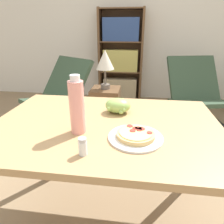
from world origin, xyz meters
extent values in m
plane|color=#897051|center=(0.00, 0.00, 0.00)|extent=(14.00, 14.00, 0.00)
cube|color=silver|center=(0.00, 2.62, 1.30)|extent=(8.00, 0.05, 2.60)
cube|color=tan|center=(-0.08, -0.14, 0.74)|extent=(1.24, 0.85, 0.03)
cylinder|color=tan|center=(-0.63, 0.23, 0.36)|extent=(0.06, 0.06, 0.72)
cylinder|color=tan|center=(0.48, 0.23, 0.36)|extent=(0.06, 0.06, 0.72)
cylinder|color=white|center=(0.09, -0.28, 0.76)|extent=(0.26, 0.26, 0.01)
cylinder|color=#DBB26B|center=(0.09, -0.28, 0.78)|extent=(0.18, 0.18, 0.02)
cylinder|color=#EACC7A|center=(0.09, -0.28, 0.79)|extent=(0.15, 0.15, 0.00)
cylinder|color=#A83328|center=(0.10, -0.24, 0.79)|extent=(0.03, 0.03, 0.00)
cylinder|color=#A83328|center=(0.12, -0.24, 0.79)|extent=(0.03, 0.03, 0.00)
cylinder|color=#A83328|center=(0.15, -0.28, 0.79)|extent=(0.03, 0.03, 0.00)
cylinder|color=#A83328|center=(0.08, -0.27, 0.79)|extent=(0.03, 0.03, 0.00)
cylinder|color=#A83328|center=(0.09, -0.24, 0.79)|extent=(0.03, 0.03, 0.00)
cylinder|color=#A83328|center=(0.11, -0.26, 0.79)|extent=(0.03, 0.03, 0.00)
cylinder|color=#A83328|center=(0.06, -0.22, 0.79)|extent=(0.03, 0.03, 0.00)
ellipsoid|color=#93BC5B|center=(-0.02, 0.02, 0.80)|extent=(0.15, 0.12, 0.09)
sphere|color=#93BC5B|center=(-0.07, 0.01, 0.78)|extent=(0.03, 0.03, 0.03)
sphere|color=#93BC5B|center=(-0.03, 0.04, 0.78)|extent=(0.02, 0.02, 0.02)
sphere|color=#93BC5B|center=(-0.07, -0.02, 0.80)|extent=(0.03, 0.03, 0.03)
sphere|color=#93BC5B|center=(-0.05, 0.03, 0.78)|extent=(0.02, 0.02, 0.02)
sphere|color=#93BC5B|center=(0.00, -0.03, 0.78)|extent=(0.03, 0.03, 0.03)
sphere|color=#93BC5B|center=(-0.04, 0.06, 0.80)|extent=(0.02, 0.02, 0.02)
sphere|color=#93BC5B|center=(-0.02, -0.02, 0.79)|extent=(0.03, 0.03, 0.03)
sphere|color=#93BC5B|center=(0.02, 0.04, 0.80)|extent=(0.02, 0.02, 0.02)
sphere|color=#93BC5B|center=(0.01, -0.02, 0.80)|extent=(0.03, 0.03, 0.03)
sphere|color=#93BC5B|center=(-0.05, 0.07, 0.81)|extent=(0.03, 0.03, 0.03)
sphere|color=#93BC5B|center=(-0.06, -0.01, 0.79)|extent=(0.02, 0.02, 0.02)
cylinder|color=pink|center=(-0.19, -0.25, 0.89)|extent=(0.07, 0.07, 0.26)
cylinder|color=white|center=(-0.19, -0.25, 1.03)|extent=(0.05, 0.05, 0.03)
cylinder|color=white|center=(-0.12, -0.43, 0.79)|extent=(0.04, 0.04, 0.06)
cylinder|color=#B7B7BC|center=(-0.12, -0.43, 0.83)|extent=(0.03, 0.03, 0.02)
cube|color=black|center=(-0.96, 1.14, 0.05)|extent=(0.80, 0.79, 0.10)
cube|color=#334733|center=(-0.96, 1.08, 0.36)|extent=(0.82, 0.78, 0.14)
cube|color=#334733|center=(-0.83, 1.33, 0.60)|extent=(0.77, 0.70, 0.55)
cube|color=black|center=(0.88, 1.47, 0.05)|extent=(0.70, 0.66, 0.10)
cube|color=#334733|center=(0.88, 1.39, 0.36)|extent=(0.74, 0.63, 0.14)
cube|color=#334733|center=(0.83, 1.69, 0.60)|extent=(0.72, 0.54, 0.55)
cube|color=brown|center=(-0.59, 2.46, 0.77)|extent=(0.04, 0.29, 1.54)
cube|color=brown|center=(0.13, 2.46, 0.77)|extent=(0.04, 0.29, 1.54)
cube|color=brown|center=(-0.23, 2.59, 0.77)|extent=(0.75, 0.01, 1.54)
cube|color=brown|center=(-0.23, 2.46, 0.02)|extent=(0.68, 0.28, 0.02)
cube|color=tan|center=(-0.23, 2.43, 0.21)|extent=(0.59, 0.20, 0.36)
cube|color=brown|center=(-0.23, 2.46, 0.52)|extent=(0.68, 0.28, 0.02)
cube|color=#CCBC5B|center=(-0.23, 2.43, 0.71)|extent=(0.59, 0.20, 0.36)
cube|color=brown|center=(-0.23, 2.46, 1.02)|extent=(0.68, 0.28, 0.02)
cube|color=navy|center=(-0.23, 2.43, 1.21)|extent=(0.59, 0.20, 0.36)
cube|color=brown|center=(-0.23, 2.46, 1.52)|extent=(0.68, 0.28, 0.02)
cube|color=brown|center=(-0.29, 1.19, 0.28)|extent=(0.34, 0.34, 0.56)
cylinder|color=#665B51|center=(-0.29, 1.19, 0.59)|extent=(0.11, 0.11, 0.05)
cylinder|color=#665B51|center=(-0.29, 1.19, 0.70)|extent=(0.02, 0.02, 0.18)
cone|color=beige|center=(-0.29, 1.19, 0.90)|extent=(0.21, 0.21, 0.22)
camera|label=1|loc=(0.09, -1.10, 1.24)|focal=32.00mm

